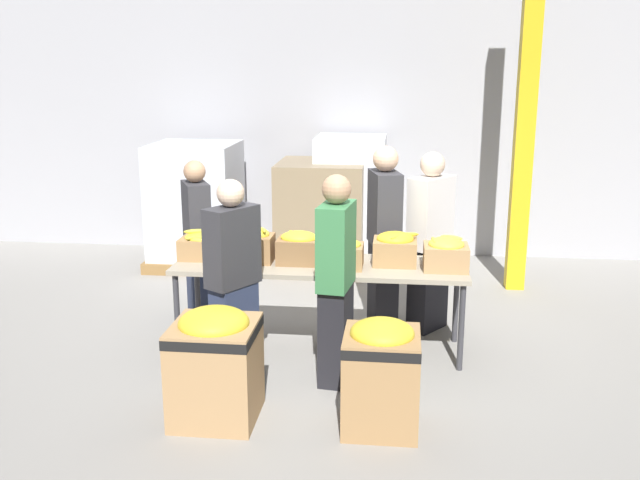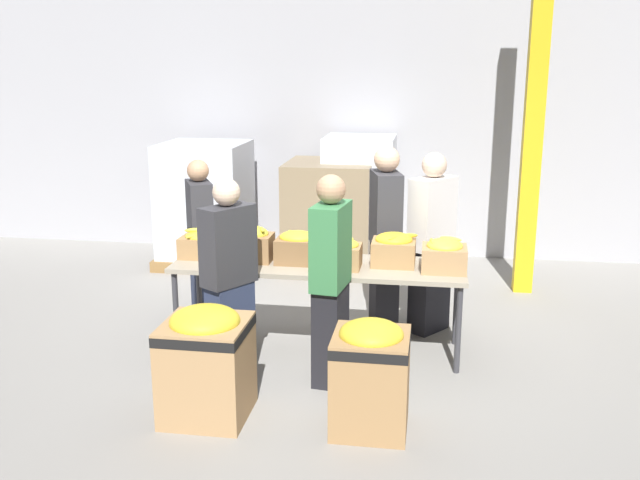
# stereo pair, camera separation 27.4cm
# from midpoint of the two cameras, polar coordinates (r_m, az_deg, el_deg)

# --- Properties ---
(ground_plane) EXTENTS (30.00, 30.00, 0.00)m
(ground_plane) POSITION_cam_midpoint_polar(r_m,az_deg,el_deg) (6.41, 1.14, -8.69)
(ground_plane) COLOR gray
(wall_back) EXTENTS (16.00, 0.08, 4.00)m
(wall_back) POSITION_cam_midpoint_polar(r_m,az_deg,el_deg) (9.26, 4.16, 11.12)
(wall_back) COLOR #A8A8AD
(wall_back) RESTS_ON ground_plane
(sorting_table) EXTENTS (2.51, 0.74, 0.79)m
(sorting_table) POSITION_cam_midpoint_polar(r_m,az_deg,el_deg) (6.16, 1.17, -2.42)
(sorting_table) COLOR #9E937F
(sorting_table) RESTS_ON ground_plane
(banana_box_0) EXTENTS (0.37, 0.32, 0.26)m
(banana_box_0) POSITION_cam_midpoint_polar(r_m,az_deg,el_deg) (6.41, -8.20, -0.29)
(banana_box_0) COLOR #A37A4C
(banana_box_0) RESTS_ON sorting_table
(banana_box_1) EXTENTS (0.37, 0.27, 0.32)m
(banana_box_1) POSITION_cam_midpoint_polar(r_m,az_deg,el_deg) (6.22, -4.27, -0.27)
(banana_box_1) COLOR olive
(banana_box_1) RESTS_ON sorting_table
(banana_box_2) EXTENTS (0.37, 0.29, 0.28)m
(banana_box_2) POSITION_cam_midpoint_polar(r_m,az_deg,el_deg) (6.15, -0.52, -0.54)
(banana_box_2) COLOR olive
(banana_box_2) RESTS_ON sorting_table
(banana_box_3) EXTENTS (0.37, 0.30, 0.27)m
(banana_box_3) POSITION_cam_midpoint_polar(r_m,az_deg,el_deg) (6.02, 2.83, -1.00)
(banana_box_3) COLOR #A37A4C
(banana_box_3) RESTS_ON sorting_table
(banana_box_4) EXTENTS (0.39, 0.33, 0.28)m
(banana_box_4) POSITION_cam_midpoint_polar(r_m,az_deg,el_deg) (6.13, 7.20, -0.68)
(banana_box_4) COLOR #A37A4C
(banana_box_4) RESTS_ON sorting_table
(banana_box_5) EXTENTS (0.37, 0.33, 0.28)m
(banana_box_5) POSITION_cam_midpoint_polar(r_m,az_deg,el_deg) (6.03, 11.20, -1.15)
(banana_box_5) COLOR tan
(banana_box_5) RESTS_ON sorting_table
(volunteer_0) EXTENTS (0.45, 0.50, 1.69)m
(volunteer_0) POSITION_cam_midpoint_polar(r_m,az_deg,el_deg) (6.68, 10.05, -0.35)
(volunteer_0) COLOR black
(volunteer_0) RESTS_ON ground_plane
(volunteer_1) EXTENTS (0.28, 0.47, 1.67)m
(volunteer_1) POSITION_cam_midpoint_polar(r_m,az_deg,el_deg) (5.52, 2.28, -3.37)
(volunteer_1) COLOR black
(volunteer_1) RESTS_ON ground_plane
(volunteer_2) EXTENTS (0.34, 0.51, 1.74)m
(volunteer_2) POSITION_cam_midpoint_polar(r_m,az_deg,el_deg) (6.63, 6.40, -0.08)
(volunteer_2) COLOR black
(volunteer_2) RESTS_ON ground_plane
(volunteer_3) EXTENTS (0.42, 0.48, 1.61)m
(volunteer_3) POSITION_cam_midpoint_polar(r_m,az_deg,el_deg) (5.70, -5.91, -3.15)
(volunteer_3) COLOR #2D3856
(volunteer_3) RESTS_ON ground_plane
(volunteer_4) EXTENTS (0.38, 0.47, 1.57)m
(volunteer_4) POSITION_cam_midpoint_polar(r_m,az_deg,el_deg) (7.05, -8.42, -0.01)
(volunteer_4) COLOR #2D3856
(volunteer_4) RESTS_ON ground_plane
(donation_bin_0) EXTENTS (0.59, 0.59, 0.82)m
(donation_bin_0) POSITION_cam_midpoint_polar(r_m,az_deg,el_deg) (5.16, -7.56, -9.43)
(donation_bin_0) COLOR tan
(donation_bin_0) RESTS_ON ground_plane
(donation_bin_1) EXTENTS (0.52, 0.52, 0.79)m
(donation_bin_1) POSITION_cam_midpoint_polar(r_m,az_deg,el_deg) (4.98, 5.67, -10.50)
(donation_bin_1) COLOR #A37A4C
(donation_bin_1) RESTS_ON ground_plane
(support_pillar) EXTENTS (0.20, 0.20, 4.00)m
(support_pillar) POSITION_cam_midpoint_polar(r_m,az_deg,el_deg) (7.95, 17.76, 9.99)
(support_pillar) COLOR gold
(support_pillar) RESTS_ON ground_plane
(pallet_stack_0) EXTENTS (0.92, 0.92, 1.59)m
(pallet_stack_0) POSITION_cam_midpoint_polar(r_m,az_deg,el_deg) (8.85, 4.05, 3.06)
(pallet_stack_0) COLOR olive
(pallet_stack_0) RESTS_ON ground_plane
(pallet_stack_1) EXTENTS (1.13, 1.13, 1.31)m
(pallet_stack_1) POSITION_cam_midpoint_polar(r_m,az_deg,el_deg) (8.71, 1.70, 1.94)
(pallet_stack_1) COLOR olive
(pallet_stack_1) RESTS_ON ground_plane
(pallet_stack_2) EXTENTS (1.10, 1.10, 1.51)m
(pallet_stack_2) POSITION_cam_midpoint_polar(r_m,az_deg,el_deg) (8.96, -8.27, 2.81)
(pallet_stack_2) COLOR olive
(pallet_stack_2) RESTS_ON ground_plane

